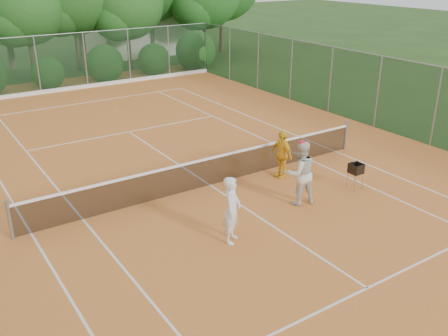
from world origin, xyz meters
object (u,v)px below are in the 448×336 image
(ball_hopper, at_px, (356,169))
(player_white, at_px, (232,210))
(player_center_grp, at_px, (300,173))
(player_yellow, at_px, (282,154))

(ball_hopper, bearing_deg, player_white, -158.17)
(player_white, distance_m, ball_hopper, 4.97)
(player_center_grp, bearing_deg, player_yellow, 65.91)
(player_white, relative_size, player_center_grp, 0.90)
(player_white, bearing_deg, player_yellow, -7.54)
(player_white, height_order, ball_hopper, player_white)
(player_yellow, relative_size, ball_hopper, 1.89)
(ball_hopper, bearing_deg, player_center_grp, -169.05)
(player_yellow, height_order, ball_hopper, player_yellow)
(player_center_grp, relative_size, ball_hopper, 2.34)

